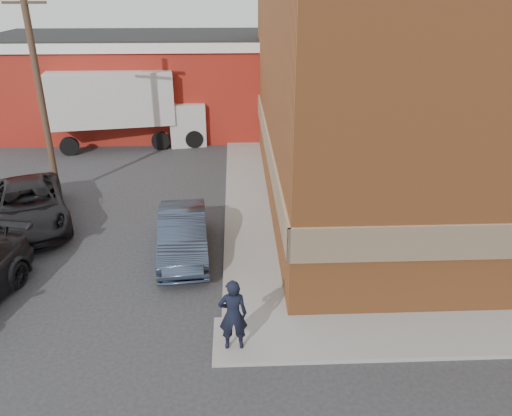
# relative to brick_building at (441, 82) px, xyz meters

# --- Properties ---
(ground) EXTENTS (90.00, 90.00, 0.00)m
(ground) POSITION_rel_brick_building_xyz_m (-8.50, -9.00, -4.68)
(ground) COLOR #28282B
(ground) RESTS_ON ground
(brick_building) EXTENTS (14.25, 18.25, 9.36)m
(brick_building) POSITION_rel_brick_building_xyz_m (0.00, 0.00, 0.00)
(brick_building) COLOR #9A5227
(brick_building) RESTS_ON ground
(sidewalk_west) EXTENTS (1.80, 18.00, 0.12)m
(sidewalk_west) POSITION_rel_brick_building_xyz_m (-7.90, 0.00, -4.62)
(sidewalk_west) COLOR gray
(sidewalk_west) RESTS_ON ground
(warehouse) EXTENTS (16.30, 8.30, 5.60)m
(warehouse) POSITION_rel_brick_building_xyz_m (-14.50, 11.00, -1.87)
(warehouse) COLOR maroon
(warehouse) RESTS_ON ground
(utility_pole) EXTENTS (2.00, 0.26, 9.00)m
(utility_pole) POSITION_rel_brick_building_xyz_m (-16.00, 0.00, 0.06)
(utility_pole) COLOR #493224
(utility_pole) RESTS_ON ground
(man) EXTENTS (0.72, 0.48, 1.93)m
(man) POSITION_rel_brick_building_xyz_m (-8.47, -10.19, -3.60)
(man) COLOR black
(man) RESTS_ON sidewalk_south
(sedan) EXTENTS (1.98, 4.64, 1.49)m
(sedan) POSITION_rel_brick_building_xyz_m (-10.14, -5.29, -3.94)
(sedan) COLOR #2D384B
(sedan) RESTS_ON ground
(suv_a) EXTENTS (4.61, 6.21, 1.57)m
(suv_a) POSITION_rel_brick_building_xyz_m (-16.11, -2.75, -3.90)
(suv_a) COLOR black
(suv_a) RESTS_ON ground
(box_truck) EXTENTS (8.68, 3.83, 4.14)m
(box_truck) POSITION_rel_brick_building_xyz_m (-14.14, 7.14, -2.30)
(box_truck) COLOR beige
(box_truck) RESTS_ON ground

